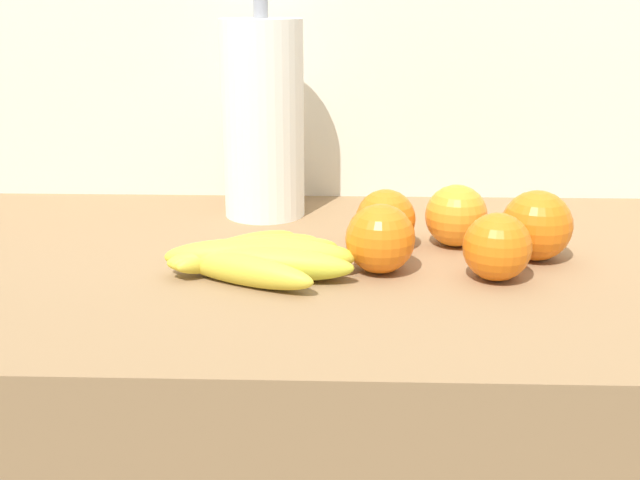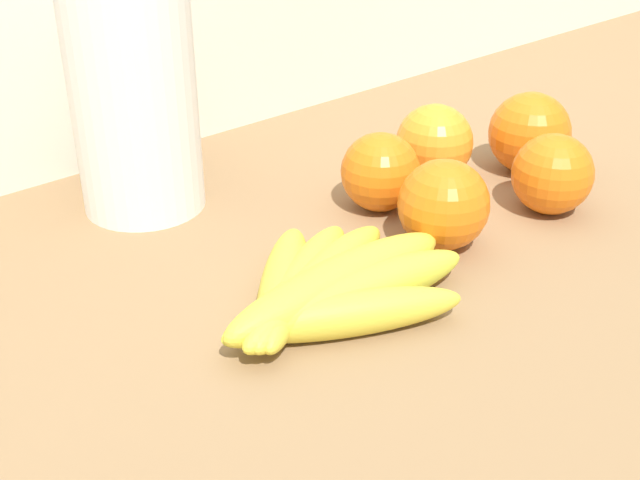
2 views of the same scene
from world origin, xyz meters
The scene contains 8 objects.
wall_back centered at (0.00, 0.33, 0.65)m, with size 2.37×0.06×1.30m, color silver.
banana_bunch centered at (-0.28, -0.05, 0.88)m, with size 0.22×0.19×0.04m.
orange_back_left centered at (-0.13, 0.05, 0.90)m, with size 0.07×0.07×0.07m, color orange.
orange_far_right centered at (-0.01, -0.06, 0.90)m, with size 0.08×0.08×0.08m, color orange.
orange_right centered at (-0.04, 0.06, 0.90)m, with size 0.08×0.08×0.08m, color orange.
orange_center centered at (-0.14, -0.04, 0.90)m, with size 0.08×0.08×0.08m, color orange.
orange_front centered at (0.04, 0.01, 0.90)m, with size 0.08×0.08×0.08m, color orange.
paper_towel_roll centered at (-0.29, 0.19, 0.99)m, with size 0.11×0.11×0.30m.
Camera 2 is at (-0.63, -0.45, 1.21)m, focal length 46.10 mm.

